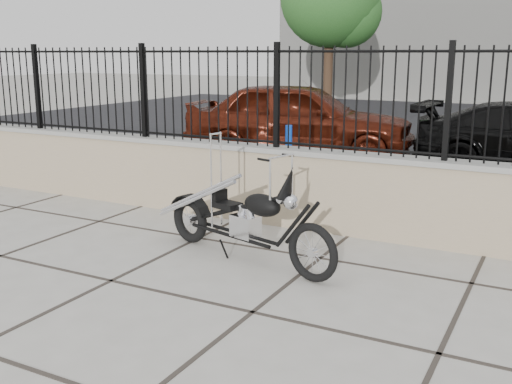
% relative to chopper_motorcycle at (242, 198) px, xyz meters
% --- Properties ---
extents(ground_plane, '(90.00, 90.00, 0.00)m').
position_rel_chopper_motorcycle_xyz_m(ground_plane, '(0.71, -1.11, -0.65)').
color(ground_plane, '#99968E').
rests_on(ground_plane, ground).
extents(parking_lot, '(30.00, 30.00, 0.00)m').
position_rel_chopper_motorcycle_xyz_m(parking_lot, '(0.71, 11.39, -0.65)').
color(parking_lot, black).
rests_on(parking_lot, ground).
extents(retaining_wall, '(14.00, 0.36, 0.96)m').
position_rel_chopper_motorcycle_xyz_m(retaining_wall, '(0.71, 1.39, -0.17)').
color(retaining_wall, gray).
rests_on(retaining_wall, ground_plane).
extents(iron_fence, '(14.00, 0.08, 1.20)m').
position_rel_chopper_motorcycle_xyz_m(iron_fence, '(0.71, 1.39, 0.91)').
color(iron_fence, black).
rests_on(iron_fence, retaining_wall).
extents(chopper_motorcycle, '(2.20, 0.96, 1.30)m').
position_rel_chopper_motorcycle_xyz_m(chopper_motorcycle, '(0.00, 0.00, 0.00)').
color(chopper_motorcycle, black).
rests_on(chopper_motorcycle, ground_plane).
extents(car_red, '(4.84, 2.75, 1.55)m').
position_rel_chopper_motorcycle_xyz_m(car_red, '(-1.98, 5.94, 0.12)').
color(car_red, '#46150A').
rests_on(car_red, parking_lot).
extents(bollard_a, '(0.12, 0.12, 0.94)m').
position_rel_chopper_motorcycle_xyz_m(bollard_a, '(-1.17, 3.67, -0.18)').
color(bollard_a, '#0B3BA9').
rests_on(bollard_a, ground_plane).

